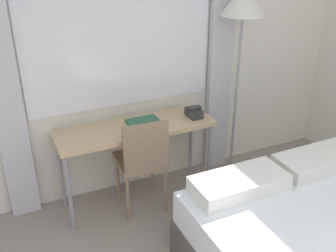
# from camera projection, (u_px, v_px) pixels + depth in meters

# --- Properties ---
(wall_back_with_window) EXTENTS (5.34, 0.13, 2.70)m
(wall_back_with_window) POSITION_uv_depth(u_px,v_px,m) (131.00, 48.00, 3.41)
(wall_back_with_window) COLOR silver
(wall_back_with_window) RESTS_ON ground_plane
(desk) EXTENTS (1.38, 0.45, 0.75)m
(desk) POSITION_uv_depth(u_px,v_px,m) (136.00, 133.00, 3.42)
(desk) COLOR tan
(desk) RESTS_ON ground_plane
(desk_chair) EXTENTS (0.42, 0.42, 0.90)m
(desk_chair) POSITION_uv_depth(u_px,v_px,m) (142.00, 158.00, 3.34)
(desk_chair) COLOR #8C7259
(desk_chair) RESTS_ON ground_plane
(standing_lamp) EXTENTS (0.39, 0.39, 1.88)m
(standing_lamp) POSITION_uv_depth(u_px,v_px,m) (243.00, 11.00, 3.38)
(standing_lamp) COLOR #4C4C51
(standing_lamp) RESTS_ON ground_plane
(telephone) EXTENTS (0.13, 0.17, 0.10)m
(telephone) POSITION_uv_depth(u_px,v_px,m) (194.00, 112.00, 3.55)
(telephone) COLOR #2D2D2D
(telephone) RESTS_ON desk
(book) EXTENTS (0.28, 0.17, 0.02)m
(book) POSITION_uv_depth(u_px,v_px,m) (143.00, 121.00, 3.45)
(book) COLOR #33664C
(book) RESTS_ON desk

